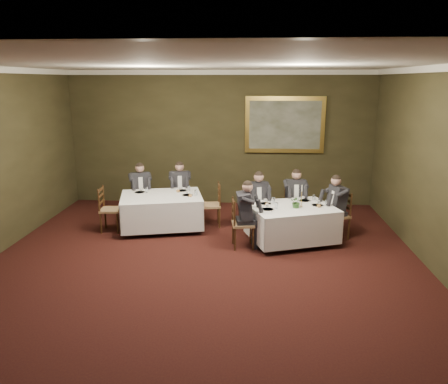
# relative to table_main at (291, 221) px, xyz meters

# --- Properties ---
(ground) EXTENTS (10.00, 10.00, 0.00)m
(ground) POSITION_rel_table_main_xyz_m (-1.66, -2.10, -0.45)
(ground) COLOR black
(ground) RESTS_ON ground
(ceiling) EXTENTS (8.00, 10.00, 0.10)m
(ceiling) POSITION_rel_table_main_xyz_m (-1.66, -2.10, 3.05)
(ceiling) COLOR silver
(ceiling) RESTS_ON back_wall
(back_wall) EXTENTS (8.00, 0.10, 3.50)m
(back_wall) POSITION_rel_table_main_xyz_m (-1.66, 2.90, 1.30)
(back_wall) COLOR #2D2916
(back_wall) RESTS_ON ground
(crown_molding) EXTENTS (8.00, 10.00, 0.12)m
(crown_molding) POSITION_rel_table_main_xyz_m (-1.66, -2.10, 2.99)
(crown_molding) COLOR white
(crown_molding) RESTS_ON back_wall
(table_main) EXTENTS (1.99, 1.75, 0.67)m
(table_main) POSITION_rel_table_main_xyz_m (0.00, 0.00, 0.00)
(table_main) COLOR black
(table_main) RESTS_ON ground
(table_second) EXTENTS (2.04, 1.72, 0.67)m
(table_second) POSITION_rel_table_main_xyz_m (-2.83, 0.69, 0.00)
(table_second) COLOR black
(table_second) RESTS_ON ground
(chair_main_backleft) EXTENTS (0.54, 0.52, 1.00)m
(chair_main_backleft) POSITION_rel_table_main_xyz_m (-0.70, 0.66, -0.17)
(chair_main_backleft) COLOR olive
(chair_main_backleft) RESTS_ON ground
(diner_main_backleft) EXTENTS (0.51, 0.57, 1.35)m
(diner_main_backleft) POSITION_rel_table_main_xyz_m (-0.70, 0.65, 0.06)
(diner_main_backleft) COLOR black
(diner_main_backleft) RESTS_ON chair_main_backleft
(chair_main_backright) EXTENTS (0.48, 0.46, 1.00)m
(chair_main_backright) POSITION_rel_table_main_xyz_m (0.14, 0.95, -0.17)
(chair_main_backright) COLOR olive
(chair_main_backright) RESTS_ON ground
(diner_main_backright) EXTENTS (0.45, 0.51, 1.35)m
(diner_main_backright) POSITION_rel_table_main_xyz_m (0.15, 0.94, 0.06)
(diner_main_backright) COLOR black
(diner_main_backright) RESTS_ON chair_main_backright
(chair_main_endleft) EXTENTS (0.48, 0.50, 1.00)m
(chair_main_endleft) POSITION_rel_table_main_xyz_m (-1.00, -0.34, -0.17)
(chair_main_endleft) COLOR olive
(chair_main_endleft) RESTS_ON ground
(diner_main_endleft) EXTENTS (0.53, 0.46, 1.35)m
(diner_main_endleft) POSITION_rel_table_main_xyz_m (-0.98, -0.34, 0.06)
(diner_main_endleft) COLOR black
(diner_main_endleft) RESTS_ON chair_main_endleft
(chair_main_endright) EXTENTS (0.54, 0.55, 1.00)m
(chair_main_endright) POSITION_rel_table_main_xyz_m (1.00, 0.35, -0.17)
(chair_main_endright) COLOR olive
(chair_main_endright) RESTS_ON ground
(diner_main_endright) EXTENTS (0.59, 0.54, 1.35)m
(diner_main_endright) POSITION_rel_table_main_xyz_m (0.98, 0.34, 0.06)
(diner_main_endright) COLOR black
(diner_main_endright) RESTS_ON chair_main_endright
(chair_sec_backleft) EXTENTS (0.56, 0.55, 1.00)m
(chair_sec_backleft) POSITION_rel_table_main_xyz_m (-3.50, 1.47, -0.17)
(chair_sec_backleft) COLOR olive
(chair_sec_backleft) RESTS_ON ground
(diner_sec_backleft) EXTENTS (0.54, 0.59, 1.35)m
(diner_sec_backleft) POSITION_rel_table_main_xyz_m (-3.50, 1.46, 0.06)
(diner_sec_backleft) COLOR black
(diner_sec_backleft) RESTS_ON chair_sec_backleft
(chair_sec_backright) EXTENTS (0.50, 0.48, 1.00)m
(chair_sec_backright) POSITION_rel_table_main_xyz_m (-2.57, 1.69, -0.17)
(chair_sec_backright) COLOR olive
(chair_sec_backright) RESTS_ON ground
(diner_sec_backright) EXTENTS (0.46, 0.53, 1.35)m
(diner_sec_backright) POSITION_rel_table_main_xyz_m (-2.57, 1.68, 0.06)
(diner_sec_backright) COLOR black
(diner_sec_backright) RESTS_ON chair_sec_backright
(chair_sec_endright) EXTENTS (0.48, 0.50, 1.00)m
(chair_sec_endright) POSITION_rel_table_main_xyz_m (-1.73, 0.94, -0.17)
(chair_sec_endright) COLOR olive
(chair_sec_endright) RESTS_ON ground
(chair_sec_endleft) EXTENTS (0.45, 0.47, 1.00)m
(chair_sec_endleft) POSITION_rel_table_main_xyz_m (-3.93, 0.44, -0.17)
(chair_sec_endleft) COLOR olive
(chair_sec_endleft) RESTS_ON ground
(centerpiece) EXTENTS (0.26, 0.23, 0.27)m
(centerpiece) POSITION_rel_table_main_xyz_m (0.08, -0.09, 0.45)
(centerpiece) COLOR #2D5926
(centerpiece) RESTS_ON table_main
(candlestick) EXTENTS (0.07, 0.07, 0.46)m
(candlestick) POSITION_rel_table_main_xyz_m (0.19, 0.03, 0.48)
(candlestick) COLOR #AF8535
(candlestick) RESTS_ON table_main
(place_setting_table_main) EXTENTS (0.33, 0.31, 0.14)m
(place_setting_table_main) POSITION_rel_table_main_xyz_m (-0.48, 0.21, 0.35)
(place_setting_table_main) COLOR white
(place_setting_table_main) RESTS_ON table_main
(place_setting_table_second) EXTENTS (0.33, 0.31, 0.14)m
(place_setting_table_second) POSITION_rel_table_main_xyz_m (-3.33, 0.97, 0.35)
(place_setting_table_second) COLOR white
(place_setting_table_second) RESTS_ON table_second
(painting) EXTENTS (2.04, 0.09, 1.45)m
(painting) POSITION_rel_table_main_xyz_m (-0.00, 2.84, 1.68)
(painting) COLOR gold
(painting) RESTS_ON back_wall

